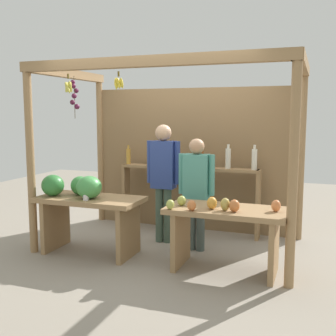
% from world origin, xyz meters
% --- Properties ---
extents(ground_plane, '(12.00, 12.00, 0.00)m').
position_xyz_m(ground_plane, '(0.00, 0.00, 0.00)').
color(ground_plane, gray).
rests_on(ground_plane, ground).
extents(market_stall, '(3.30, 1.88, 2.41)m').
position_xyz_m(market_stall, '(-0.01, 0.43, 1.38)').
color(market_stall, '#99754C').
rests_on(market_stall, ground).
extents(fruit_counter_left, '(1.36, 0.64, 1.01)m').
position_xyz_m(fruit_counter_left, '(-0.95, -0.68, 0.66)').
color(fruit_counter_left, '#99754C').
rests_on(fruit_counter_left, ground).
extents(fruit_counter_right, '(1.34, 0.65, 0.87)m').
position_xyz_m(fruit_counter_right, '(0.87, -0.67, 0.55)').
color(fruit_counter_right, '#99754C').
rests_on(fruit_counter_right, ground).
extents(bottle_shelf_unit, '(2.12, 0.22, 1.35)m').
position_xyz_m(bottle_shelf_unit, '(0.03, 0.66, 0.80)').
color(bottle_shelf_unit, '#99754C').
rests_on(bottle_shelf_unit, ground).
extents(vendor_man, '(0.48, 0.22, 1.63)m').
position_xyz_m(vendor_man, '(-0.17, 0.09, 0.98)').
color(vendor_man, '#455C4B').
rests_on(vendor_man, ground).
extents(vendor_woman, '(0.48, 0.20, 1.47)m').
position_xyz_m(vendor_woman, '(0.36, -0.09, 0.87)').
color(vendor_woman, '#44534F').
rests_on(vendor_woman, ground).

